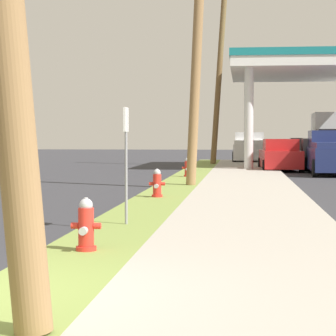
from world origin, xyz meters
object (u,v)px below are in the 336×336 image
at_px(utility_pole_midground, 197,43).
at_px(utility_pole_background, 219,71).
at_px(fire_hydrant_nearest, 86,227).
at_px(fire_hydrant_third, 187,168).
at_px(car_red_by_near_pump, 280,156).
at_px(truck_white_on_apron, 249,148).
at_px(street_sign_post, 126,141).
at_px(fire_hydrant_second, 157,185).
at_px(truck_navy_at_far_bay, 332,154).
at_px(truck_black_at_forecourt, 330,140).

relative_size(utility_pole_midground, utility_pole_background, 0.87).
relative_size(fire_hydrant_nearest, fire_hydrant_third, 1.00).
relative_size(car_red_by_near_pump, truck_white_on_apron, 0.84).
relative_size(fire_hydrant_nearest, car_red_by_near_pump, 0.16).
bearing_deg(street_sign_post, utility_pole_midground, 86.50).
height_order(fire_hydrant_nearest, utility_pole_background, utility_pole_background).
distance_m(car_red_by_near_pump, truck_white_on_apron, 10.96).
distance_m(fire_hydrant_second, car_red_by_near_pump, 17.04).
xyz_separation_m(fire_hydrant_third, car_red_by_near_pump, (4.01, 7.34, 0.28)).
relative_size(utility_pole_background, truck_white_on_apron, 1.93).
distance_m(utility_pole_background, car_red_by_near_pump, 7.73).
bearing_deg(street_sign_post, truck_white_on_apron, 85.59).
bearing_deg(utility_pole_background, fire_hydrant_third, -93.74).
bearing_deg(fire_hydrant_second, car_red_by_near_pump, 76.15).
bearing_deg(utility_pole_midground, truck_navy_at_far_bay, 58.62).
distance_m(fire_hydrant_second, truck_white_on_apron, 27.54).
xyz_separation_m(fire_hydrant_second, street_sign_post, (0.13, -5.60, 1.19)).
relative_size(fire_hydrant_third, truck_black_at_forecourt, 0.12).
distance_m(car_red_by_near_pump, truck_navy_at_far_bay, 3.71).
distance_m(fire_hydrant_nearest, truck_white_on_apron, 36.06).
bearing_deg(fire_hydrant_third, truck_navy_at_far_bay, 35.06).
bearing_deg(street_sign_post, utility_pole_background, 88.40).
distance_m(street_sign_post, truck_black_at_forecourt, 30.72).
relative_size(car_red_by_near_pump, truck_navy_at_far_bay, 0.84).
bearing_deg(utility_pole_midground, car_red_by_near_pump, 74.48).
relative_size(utility_pole_background, truck_navy_at_far_bay, 1.93).
height_order(utility_pole_background, truck_navy_at_far_bay, utility_pole_background).
relative_size(fire_hydrant_third, utility_pole_background, 0.07).
height_order(utility_pole_midground, car_red_by_near_pump, utility_pole_midground).
distance_m(fire_hydrant_second, fire_hydrant_third, 9.20).
bearing_deg(truck_white_on_apron, utility_pole_midground, -94.81).
height_order(fire_hydrant_nearest, fire_hydrant_second, same).
bearing_deg(truck_navy_at_far_bay, truck_black_at_forecourt, 83.45).
bearing_deg(fire_hydrant_second, street_sign_post, -88.70).
height_order(truck_black_at_forecourt, truck_white_on_apron, truck_black_at_forecourt).
relative_size(truck_black_at_forecourt, truck_white_on_apron, 1.19).
height_order(utility_pole_midground, street_sign_post, utility_pole_midground).
distance_m(fire_hydrant_third, truck_navy_at_far_bay, 7.52).
distance_m(fire_hydrant_second, utility_pole_midground, 6.29).
height_order(fire_hydrant_third, utility_pole_midground, utility_pole_midground).
bearing_deg(truck_black_at_forecourt, street_sign_post, -103.77).
bearing_deg(fire_hydrant_nearest, fire_hydrant_second, 90.38).
distance_m(utility_pole_midground, truck_black_at_forecourt, 21.04).
bearing_deg(utility_pole_midground, fire_hydrant_second, -99.33).
xyz_separation_m(truck_white_on_apron, truck_navy_at_far_bay, (3.54, -13.90, 0.00)).
bearing_deg(truck_navy_at_far_bay, car_red_by_near_pump, 125.18).
bearing_deg(fire_hydrant_third, truck_black_at_forecourt, 63.87).
bearing_deg(truck_black_at_forecourt, truck_navy_at_far_bay, -96.55).
xyz_separation_m(truck_black_at_forecourt, truck_white_on_apron, (-4.77, 3.18, -0.57)).
relative_size(fire_hydrant_second, car_red_by_near_pump, 0.16).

